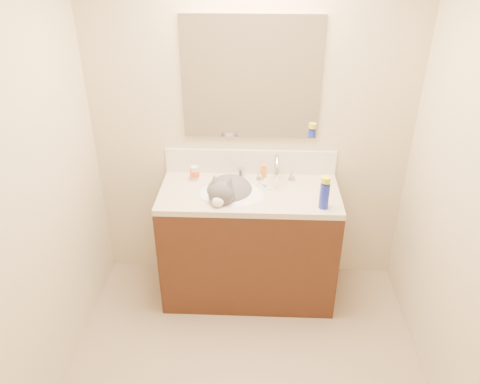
# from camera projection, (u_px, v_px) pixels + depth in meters

# --- Properties ---
(room_shell) EXTENTS (2.24, 2.54, 2.52)m
(room_shell) POSITION_uv_depth(u_px,v_px,m) (245.00, 175.00, 1.96)
(room_shell) COLOR beige
(room_shell) RESTS_ON ground
(vanity_cabinet) EXTENTS (1.20, 0.55, 0.82)m
(vanity_cabinet) POSITION_uv_depth(u_px,v_px,m) (249.00, 246.00, 3.34)
(vanity_cabinet) COLOR #391C10
(vanity_cabinet) RESTS_ON ground
(counter_slab) EXTENTS (1.20, 0.55, 0.04)m
(counter_slab) POSITION_uv_depth(u_px,v_px,m) (249.00, 194.00, 3.12)
(counter_slab) COLOR beige
(counter_slab) RESTS_ON vanity_cabinet
(basin) EXTENTS (0.45, 0.36, 0.14)m
(basin) POSITION_uv_depth(u_px,v_px,m) (231.00, 202.00, 3.13)
(basin) COLOR white
(basin) RESTS_ON vanity_cabinet
(faucet) EXTENTS (0.28, 0.20, 0.21)m
(faucet) POSITION_uv_depth(u_px,v_px,m) (276.00, 171.00, 3.18)
(faucet) COLOR silver
(faucet) RESTS_ON counter_slab
(cat) EXTENTS (0.40, 0.48, 0.34)m
(cat) POSITION_uv_depth(u_px,v_px,m) (228.00, 194.00, 3.12)
(cat) COLOR #494749
(cat) RESTS_ON basin
(backsplash) EXTENTS (1.20, 0.02, 0.18)m
(backsplash) POSITION_uv_depth(u_px,v_px,m) (250.00, 162.00, 3.30)
(backsplash) COLOR silver
(backsplash) RESTS_ON counter_slab
(mirror) EXTENTS (0.90, 0.02, 0.80)m
(mirror) POSITION_uv_depth(u_px,v_px,m) (251.00, 79.00, 3.00)
(mirror) COLOR white
(mirror) RESTS_ON room_shell
(pill_bottle) EXTENTS (0.06, 0.06, 0.10)m
(pill_bottle) POSITION_uv_depth(u_px,v_px,m) (195.00, 173.00, 3.23)
(pill_bottle) COLOR silver
(pill_bottle) RESTS_ON counter_slab
(pill_label) EXTENTS (0.08, 0.08, 0.04)m
(pill_label) POSITION_uv_depth(u_px,v_px,m) (195.00, 173.00, 3.24)
(pill_label) COLOR #F15028
(pill_label) RESTS_ON pill_bottle
(silver_jar) EXTENTS (0.06, 0.06, 0.06)m
(silver_jar) POSITION_uv_depth(u_px,v_px,m) (242.00, 172.00, 3.29)
(silver_jar) COLOR #B7B7BC
(silver_jar) RESTS_ON counter_slab
(amber_bottle) EXTENTS (0.04, 0.04, 0.09)m
(amber_bottle) POSITION_uv_depth(u_px,v_px,m) (264.00, 171.00, 3.26)
(amber_bottle) COLOR orange
(amber_bottle) RESTS_ON counter_slab
(toothbrush) EXTENTS (0.08, 0.11, 0.01)m
(toothbrush) POSITION_uv_depth(u_px,v_px,m) (265.00, 186.00, 3.16)
(toothbrush) COLOR silver
(toothbrush) RESTS_ON counter_slab
(toothbrush_head) EXTENTS (0.03, 0.03, 0.02)m
(toothbrush_head) POSITION_uv_depth(u_px,v_px,m) (265.00, 186.00, 3.16)
(toothbrush_head) COLOR #5E91C8
(toothbrush_head) RESTS_ON counter_slab
(spray_can) EXTENTS (0.08, 0.08, 0.17)m
(spray_can) POSITION_uv_depth(u_px,v_px,m) (324.00, 196.00, 2.89)
(spray_can) COLOR #1928B4
(spray_can) RESTS_ON counter_slab
(spray_cap) EXTENTS (0.08, 0.08, 0.04)m
(spray_cap) POSITION_uv_depth(u_px,v_px,m) (326.00, 180.00, 2.83)
(spray_cap) COLOR yellow
(spray_cap) RESTS_ON spray_can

